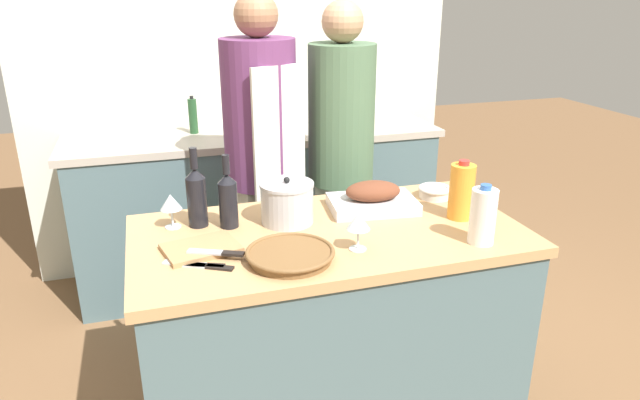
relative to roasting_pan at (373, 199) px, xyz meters
name	(u,v)px	position (x,y,z in m)	size (l,w,h in m)	color
kitchen_island	(328,333)	(-0.23, -0.15, -0.49)	(1.44, 0.75, 0.89)	#4C666B
back_counter	(258,206)	(-0.23, 1.25, -0.47)	(2.17, 0.60, 0.94)	#4C666B
back_wall	(242,66)	(-0.23, 1.60, 0.34)	(2.67, 0.10, 2.55)	silver
roasting_pan	(373,199)	(0.00, 0.00, 0.00)	(0.37, 0.26, 0.12)	#BCBCC1
wicker_basket	(290,255)	(-0.43, -0.34, -0.02)	(0.30, 0.30, 0.04)	brown
cutting_board	(201,248)	(-0.70, -0.18, -0.04)	(0.28, 0.23, 0.02)	#AD7F51
stock_pot	(287,203)	(-0.36, -0.03, 0.03)	(0.20, 0.20, 0.18)	#B7B7BC
mixing_bowl	(435,192)	(0.30, 0.05, -0.02)	(0.14, 0.14, 0.05)	beige
juice_jug	(462,191)	(0.29, -0.18, 0.06)	(0.10, 0.10, 0.23)	orange
milk_jug	(483,216)	(0.24, -0.41, 0.06)	(0.09, 0.09, 0.22)	white
wine_bottle_green	(197,196)	(-0.69, 0.04, 0.07)	(0.07, 0.07, 0.30)	black
wine_bottle_dark	(228,199)	(-0.58, 0.00, 0.06)	(0.07, 0.07, 0.28)	black
wine_glass_left	(358,222)	(-0.19, -0.33, 0.06)	(0.08, 0.08, 0.13)	silver
wine_glass_right	(171,203)	(-0.78, 0.05, 0.05)	(0.08, 0.08, 0.13)	silver
knife_chef	(201,266)	(-0.72, -0.30, -0.04)	(0.22, 0.14, 0.01)	#B7B7BC
knife_paring	(202,265)	(-0.71, -0.30, -0.04)	(0.16, 0.09, 0.01)	#B7B7BC
knife_bread	(218,253)	(-0.66, -0.26, -0.02)	(0.19, 0.11, 0.01)	#B7B7BC
condiment_bottle_tall	(193,116)	(-0.58, 1.32, 0.10)	(0.05, 0.05, 0.22)	#234C28
condiment_bottle_short	(243,113)	(-0.29, 1.33, 0.09)	(0.07, 0.07, 0.21)	maroon
condiment_bottle_extra	(335,111)	(0.26, 1.25, 0.09)	(0.06, 0.06, 0.21)	#332D28
person_cook_aproned	(262,159)	(-0.32, 0.63, 0.02)	(0.36, 0.39, 1.72)	beige
person_cook_guest	(341,157)	(0.07, 0.61, 0.00)	(0.33, 0.33, 1.69)	beige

